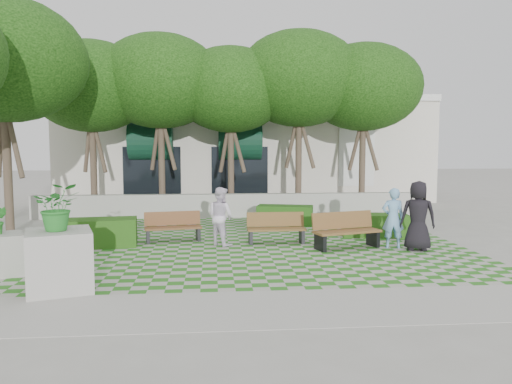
{
  "coord_description": "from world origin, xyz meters",
  "views": [
    {
      "loc": [
        -0.75,
        -12.83,
        2.73
      ],
      "look_at": [
        0.5,
        1.5,
        1.4
      ],
      "focal_mm": 35.0,
      "sensor_mm": 36.0,
      "label": 1
    }
  ],
  "objects": [
    {
      "name": "bench_west",
      "position": [
        -1.9,
        1.47,
        0.41
      ],
      "size": [
        1.67,
        0.79,
        0.84
      ],
      "rotation": [
        0.0,
        0.0,
        0.16
      ],
      "color": "brown",
      "rests_on": "ground"
    },
    {
      "name": "person_dark",
      "position": [
        4.58,
        -0.36,
        0.92
      ],
      "size": [
        1.02,
        0.8,
        1.83
      ],
      "primitive_type": "imported",
      "rotation": [
        0.0,
        0.0,
        2.87
      ],
      "color": "black",
      "rests_on": "ground"
    },
    {
      "name": "bench_mid",
      "position": [
        1.02,
        0.95,
        0.41
      ],
      "size": [
        1.64,
        0.56,
        0.86
      ],
      "rotation": [
        0.0,
        0.0,
        0.01
      ],
      "color": "brown",
      "rests_on": "ground"
    },
    {
      "name": "hedge_east",
      "position": [
        4.12,
        1.69,
        0.34
      ],
      "size": [
        2.04,
        1.06,
        0.68
      ],
      "primitive_type": "cube",
      "rotation": [
        0.0,
        0.0,
        -0.15
      ],
      "color": "#204A13",
      "rests_on": "ground"
    },
    {
      "name": "bench_east",
      "position": [
        2.8,
        0.1,
        0.46
      ],
      "size": [
        1.93,
        1.1,
        0.96
      ],
      "rotation": [
        0.0,
        0.0,
        0.29
      ],
      "color": "brown",
      "rests_on": "ground"
    },
    {
      "name": "hedge_west",
      "position": [
        -3.93,
        0.83,
        0.38
      ],
      "size": [
        2.27,
        1.12,
        0.76
      ],
      "primitive_type": "cube",
      "rotation": [
        0.0,
        0.0,
        0.12
      ],
      "color": "#1F4713",
      "rests_on": "ground"
    },
    {
      "name": "retaining_wall",
      "position": [
        0.0,
        6.2,
        0.45
      ],
      "size": [
        15.0,
        0.36,
        0.9
      ],
      "primitive_type": "cube",
      "color": "#9E9B93",
      "rests_on": "ground"
    },
    {
      "name": "person_white",
      "position": [
        -0.54,
        0.77,
        0.81
      ],
      "size": [
        0.99,
        0.98,
        1.61
      ],
      "primitive_type": "imported",
      "rotation": [
        0.0,
        0.0,
        2.36
      ],
      "color": "silver",
      "rests_on": "ground"
    },
    {
      "name": "sidewalk_south",
      "position": [
        0.0,
        -4.7,
        0.01
      ],
      "size": [
        16.0,
        2.0,
        0.01
      ],
      "primitive_type": "cube",
      "color": "#9E9B93",
      "rests_on": "ground"
    },
    {
      "name": "hedge_midright",
      "position": [
        1.75,
        4.21,
        0.33
      ],
      "size": [
        2.03,
        1.22,
        0.67
      ],
      "primitive_type": "cube",
      "rotation": [
        0.0,
        0.0,
        -0.26
      ],
      "color": "#1D4813",
      "rests_on": "ground"
    },
    {
      "name": "lawn",
      "position": [
        0.0,
        1.0,
        0.01
      ],
      "size": [
        12.0,
        12.0,
        0.0
      ],
      "primitive_type": "plane",
      "color": "#2B721E",
      "rests_on": "ground"
    },
    {
      "name": "tree_row",
      "position": [
        -1.86,
        5.95,
        5.18
      ],
      "size": [
        17.7,
        13.4,
        7.41
      ],
      "color": "#47382B",
      "rests_on": "ground"
    },
    {
      "name": "planter_back",
      "position": [
        -5.25,
        -2.01,
        0.49
      ],
      "size": [
        1.15,
        1.15,
        1.45
      ],
      "rotation": [
        0.0,
        0.0,
        0.41
      ],
      "color": "#9E9B93",
      "rests_on": "ground"
    },
    {
      "name": "ground",
      "position": [
        0.0,
        0.0,
        0.0
      ],
      "size": [
        90.0,
        90.0,
        0.0
      ],
      "primitive_type": "plane",
      "color": "gray",
      "rests_on": "ground"
    },
    {
      "name": "building",
      "position": [
        0.93,
        14.08,
        2.52
      ],
      "size": [
        18.0,
        8.92,
        5.15
      ],
      "color": "beige",
      "rests_on": "ground"
    },
    {
      "name": "planter_front",
      "position": [
        -3.64,
        -3.31,
        0.83
      ],
      "size": [
        1.44,
        1.44,
        2.05
      ],
      "rotation": [
        0.0,
        0.0,
        0.31
      ],
      "color": "#9E9B93",
      "rests_on": "ground"
    },
    {
      "name": "person_blue",
      "position": [
        4.04,
        -0.02,
        0.81
      ],
      "size": [
        0.64,
        0.47,
        1.62
      ],
      "primitive_type": "imported",
      "rotation": [
        0.0,
        0.0,
        2.99
      ],
      "color": "#75A9D5",
      "rests_on": "ground"
    }
  ]
}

